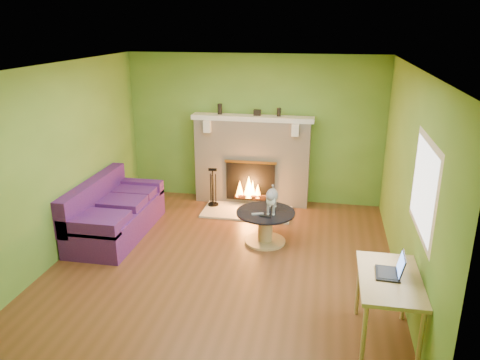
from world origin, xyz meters
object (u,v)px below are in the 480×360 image
object	(u,v)px
coffee_table	(265,225)
cat	(272,199)
desk	(389,286)
sofa	(113,214)

from	to	relation	value
coffee_table	cat	xyz separation A→B (m)	(0.08, 0.05, 0.40)
desk	coffee_table	bearing A→B (deg)	126.01
coffee_table	cat	distance (m)	0.41
coffee_table	desk	size ratio (longest dim) A/B	0.84
desk	cat	bearing A→B (deg)	123.88
coffee_table	desk	world-z (taller)	desk
cat	desk	bearing A→B (deg)	-58.21
sofa	desk	bearing A→B (deg)	-26.67
coffee_table	sofa	bearing A→B (deg)	-176.64
desk	cat	xyz separation A→B (m)	(-1.41, 2.10, 0.01)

